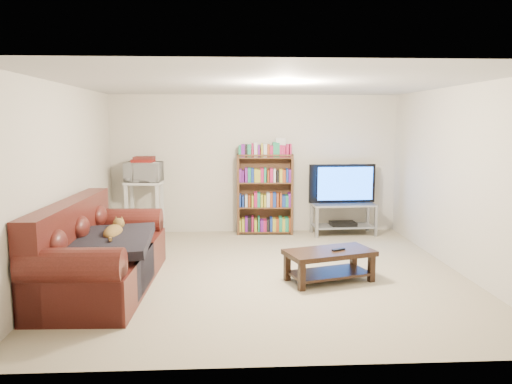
{
  "coord_description": "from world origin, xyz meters",
  "views": [
    {
      "loc": [
        -0.47,
        -6.22,
        1.93
      ],
      "look_at": [
        -0.1,
        0.4,
        1.0
      ],
      "focal_mm": 35.0,
      "sensor_mm": 36.0,
      "label": 1
    }
  ],
  "objects": [
    {
      "name": "shelf_clutter",
      "position": [
        0.26,
        2.31,
        1.49
      ],
      "size": [
        0.71,
        0.23,
        0.28
      ],
      "rotation": [
        0.0,
        0.0,
        -0.04
      ],
      "color": "silver",
      "rests_on": "bookshelf"
    },
    {
      "name": "remote",
      "position": [
        0.86,
        -0.39,
        0.4
      ],
      "size": [
        0.18,
        0.12,
        0.02
      ],
      "primitive_type": "cube",
      "rotation": [
        0.0,
        0.0,
        0.45
      ],
      "color": "black",
      "rests_on": "coffee_table"
    },
    {
      "name": "wall_right",
      "position": [
        2.5,
        0.0,
        1.2
      ],
      "size": [
        0.0,
        5.0,
        5.0
      ],
      "primitive_type": "plane",
      "rotation": [
        1.57,
        0.0,
        -1.57
      ],
      "color": "silver",
      "rests_on": "ground"
    },
    {
      "name": "blanket",
      "position": [
        -1.83,
        -0.64,
        0.59
      ],
      "size": [
        0.99,
        1.25,
        0.2
      ],
      "primitive_type": "cube",
      "rotation": [
        0.05,
        -0.04,
        0.05
      ],
      "color": "black",
      "rests_on": "sofa"
    },
    {
      "name": "game_boxes",
      "position": [
        -1.88,
        2.1,
        1.3
      ],
      "size": [
        0.37,
        0.33,
        0.05
      ],
      "primitive_type": "cube",
      "rotation": [
        0.0,
        0.0,
        -0.08
      ],
      "color": "maroon",
      "rests_on": "microwave"
    },
    {
      "name": "microwave_stand",
      "position": [
        -1.88,
        2.1,
        0.61
      ],
      "size": [
        0.63,
        0.48,
        0.95
      ],
      "rotation": [
        0.0,
        0.0,
        -0.08
      ],
      "color": "silver",
      "rests_on": "floor"
    },
    {
      "name": "wall_front",
      "position": [
        0.0,
        -2.5,
        1.2
      ],
      "size": [
        5.0,
        0.0,
        5.0
      ],
      "primitive_type": "plane",
      "rotation": [
        -1.57,
        0.0,
        0.0
      ],
      "color": "silver",
      "rests_on": "ground"
    },
    {
      "name": "tv_stand",
      "position": [
        1.5,
        2.15,
        0.36
      ],
      "size": [
        1.1,
        0.54,
        0.54
      ],
      "rotation": [
        0.0,
        0.0,
        0.05
      ],
      "color": "#999EA3",
      "rests_on": "floor"
    },
    {
      "name": "sofa",
      "position": [
        -2.02,
        -0.47,
        0.35
      ],
      "size": [
        1.12,
        2.44,
        1.03
      ],
      "rotation": [
        0.0,
        0.0,
        -0.03
      ],
      "color": "#481712",
      "rests_on": "floor"
    },
    {
      "name": "floor",
      "position": [
        0.0,
        0.0,
        0.0
      ],
      "size": [
        5.0,
        5.0,
        0.0
      ],
      "primitive_type": "plane",
      "color": "#BAAC8A",
      "rests_on": "ground"
    },
    {
      "name": "ceiling",
      "position": [
        0.0,
        0.0,
        2.4
      ],
      "size": [
        5.0,
        5.0,
        0.0
      ],
      "primitive_type": "plane",
      "rotation": [
        3.14,
        0.0,
        0.0
      ],
      "color": "white",
      "rests_on": "ground"
    },
    {
      "name": "wall_back",
      "position": [
        0.0,
        2.5,
        1.2
      ],
      "size": [
        5.0,
        0.0,
        5.0
      ],
      "primitive_type": "plane",
      "rotation": [
        1.57,
        0.0,
        0.0
      ],
      "color": "silver",
      "rests_on": "ground"
    },
    {
      "name": "dvd_player",
      "position": [
        1.5,
        2.15,
        0.19
      ],
      "size": [
        0.45,
        0.32,
        0.06
      ],
      "primitive_type": "cube",
      "rotation": [
        0.0,
        0.0,
        0.05
      ],
      "color": "black",
      "rests_on": "tv_stand"
    },
    {
      "name": "television",
      "position": [
        1.5,
        2.15,
        0.88
      ],
      "size": [
        1.17,
        0.21,
        0.67
      ],
      "primitive_type": "imported",
      "rotation": [
        0.0,
        0.0,
        3.19
      ],
      "color": "black",
      "rests_on": "tv_stand"
    },
    {
      "name": "bookshelf",
      "position": [
        0.16,
        2.3,
        0.71
      ],
      "size": [
        0.97,
        0.34,
        1.39
      ],
      "rotation": [
        0.0,
        0.0,
        -0.04
      ],
      "color": "#50311B",
      "rests_on": "floor"
    },
    {
      "name": "wall_left",
      "position": [
        -2.5,
        0.0,
        1.2
      ],
      "size": [
        0.0,
        5.0,
        5.0
      ],
      "primitive_type": "plane",
      "rotation": [
        1.57,
        0.0,
        1.57
      ],
      "color": "silver",
      "rests_on": "ground"
    },
    {
      "name": "coffee_table",
      "position": [
        0.75,
        -0.38,
        0.27
      ],
      "size": [
        1.17,
        0.82,
        0.39
      ],
      "rotation": [
        0.0,
        0.0,
        0.3
      ],
      "color": "black",
      "rests_on": "floor"
    },
    {
      "name": "cat",
      "position": [
        -1.82,
        -0.42,
        0.65
      ],
      "size": [
        0.28,
        0.66,
        0.2
      ],
      "primitive_type": null,
      "rotation": [
        0.0,
        0.0,
        -0.03
      ],
      "color": "brown",
      "rests_on": "sofa"
    },
    {
      "name": "microwave",
      "position": [
        -1.88,
        2.1,
        1.11
      ],
      "size": [
        0.62,
        0.44,
        0.32
      ],
      "primitive_type": "imported",
      "rotation": [
        0.0,
        0.0,
        -0.08
      ],
      "color": "silver",
      "rests_on": "microwave_stand"
    }
  ]
}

